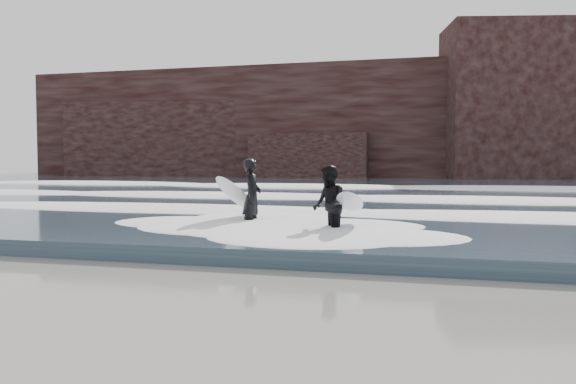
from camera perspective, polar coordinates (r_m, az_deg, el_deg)
name	(u,v)px	position (r m, az deg, el deg)	size (l,w,h in m)	color
ground	(204,328)	(5.78, -8.57, -13.48)	(120.00, 120.00, 0.00)	#895B43
sea	(395,186)	(34.20, 10.84, 0.56)	(90.00, 52.00, 0.30)	#2A3D4B
headland	(408,124)	(51.25, 12.13, 6.80)	(70.00, 9.00, 10.00)	black
foam_near	(344,211)	(14.32, 5.69, -1.90)	(60.00, 3.20, 0.20)	white
foam_mid	(373,194)	(21.24, 8.59, -0.23)	(60.00, 4.00, 0.24)	white
foam_far	(390,184)	(30.20, 10.36, 0.80)	(60.00, 4.80, 0.30)	white
surfer_left	(249,196)	(12.75, -3.99, -0.42)	(0.97, 1.83, 1.71)	black
surfer_right	(331,204)	(11.17, 4.44, -1.27)	(1.17, 1.90, 1.57)	black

